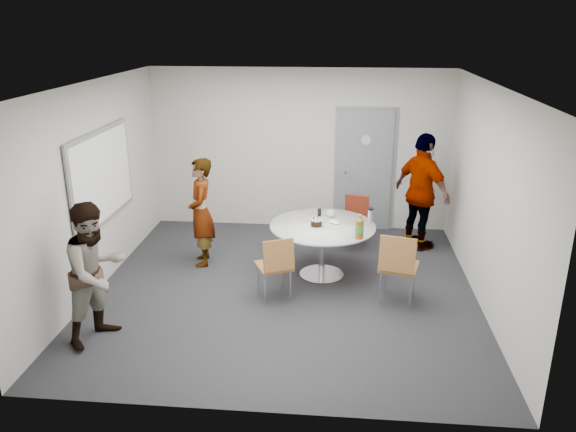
# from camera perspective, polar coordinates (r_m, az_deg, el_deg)

# --- Properties ---
(floor) EXTENTS (5.00, 5.00, 0.00)m
(floor) POSITION_cam_1_polar(r_m,az_deg,el_deg) (7.59, -0.27, -7.46)
(floor) COLOR #232327
(floor) RESTS_ON ground
(ceiling) EXTENTS (5.00, 5.00, 0.00)m
(ceiling) POSITION_cam_1_polar(r_m,az_deg,el_deg) (6.81, -0.31, 13.25)
(ceiling) COLOR silver
(ceiling) RESTS_ON wall_back
(wall_back) EXTENTS (5.00, 0.00, 5.00)m
(wall_back) POSITION_cam_1_polar(r_m,az_deg,el_deg) (9.49, 1.19, 6.74)
(wall_back) COLOR beige
(wall_back) RESTS_ON floor
(wall_left) EXTENTS (0.00, 5.00, 5.00)m
(wall_left) POSITION_cam_1_polar(r_m,az_deg,el_deg) (7.73, -19.09, 2.70)
(wall_left) COLOR beige
(wall_left) RESTS_ON floor
(wall_right) EXTENTS (0.00, 5.00, 5.00)m
(wall_right) POSITION_cam_1_polar(r_m,az_deg,el_deg) (7.29, 19.68, 1.66)
(wall_right) COLOR beige
(wall_right) RESTS_ON floor
(wall_front) EXTENTS (5.00, 0.00, 5.00)m
(wall_front) POSITION_cam_1_polar(r_m,az_deg,el_deg) (4.77, -3.23, -6.48)
(wall_front) COLOR beige
(wall_front) RESTS_ON floor
(door) EXTENTS (1.02, 0.17, 2.12)m
(door) POSITION_cam_1_polar(r_m,az_deg,el_deg) (9.54, 7.79, 4.62)
(door) COLOR slate
(door) RESTS_ON wall_back
(whiteboard) EXTENTS (0.04, 1.90, 1.25)m
(whiteboard) POSITION_cam_1_polar(r_m,az_deg,el_deg) (7.86, -18.33, 3.82)
(whiteboard) COLOR gray
(whiteboard) RESTS_ON wall_left
(table) EXTENTS (1.45, 1.45, 1.08)m
(table) POSITION_cam_1_polar(r_m,az_deg,el_deg) (7.73, 3.76, -1.66)
(table) COLOR silver
(table) RESTS_ON floor
(chair_near_left) EXTENTS (0.56, 0.58, 0.87)m
(chair_near_left) POSITION_cam_1_polar(r_m,az_deg,el_deg) (7.09, -1.23, -4.75)
(chair_near_left) COLOR brown
(chair_near_left) RESTS_ON floor
(chair_near_right) EXTENTS (0.56, 0.59, 0.96)m
(chair_near_right) POSITION_cam_1_polar(r_m,az_deg,el_deg) (7.08, 11.12, -4.64)
(chair_near_right) COLOR brown
(chair_near_right) RESTS_ON floor
(chair_far) EXTENTS (0.48, 0.51, 0.83)m
(chair_far) POSITION_cam_1_polar(r_m,az_deg,el_deg) (8.85, 6.84, -0.04)
(chair_far) COLOR maroon
(chair_far) RESTS_ON floor
(person_main) EXTENTS (0.50, 0.65, 1.59)m
(person_main) POSITION_cam_1_polar(r_m,az_deg,el_deg) (8.19, -8.83, 0.37)
(person_main) COLOR #A5C6EA
(person_main) RESTS_ON floor
(person_left) EXTENTS (0.90, 0.97, 1.61)m
(person_left) POSITION_cam_1_polar(r_m,az_deg,el_deg) (6.52, -18.92, -5.45)
(person_left) COLOR white
(person_left) RESTS_ON floor
(person_right) EXTENTS (1.02, 1.12, 1.83)m
(person_right) POSITION_cam_1_polar(r_m,az_deg,el_deg) (8.86, 13.45, 2.35)
(person_right) COLOR black
(person_right) RESTS_ON floor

